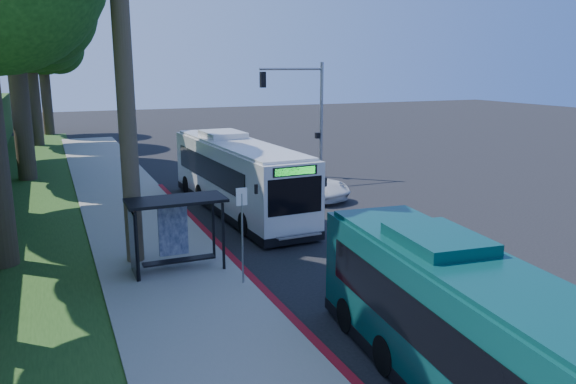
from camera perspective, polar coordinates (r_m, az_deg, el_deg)
name	(u,v)px	position (r m, az deg, el deg)	size (l,w,h in m)	color
ground	(324,226)	(24.39, 3.70, -3.49)	(140.00, 140.00, 0.00)	black
sidewalk	(154,246)	(22.18, -13.45, -5.34)	(4.50, 70.00, 0.12)	gray
red_curb	(245,272)	(19.02, -4.40, -8.07)	(0.25, 30.00, 0.13)	maroon
bus_shelter	(168,220)	(18.99, -12.07, -2.83)	(3.20, 1.51, 2.55)	black
stop_sign_pole	(242,223)	(17.36, -4.69, -3.11)	(0.35, 0.06, 3.17)	gray
traffic_signal_pole	(306,106)	(34.15, 1.87, 8.74)	(4.10, 0.30, 7.00)	gray
tree_4	(28,29)	(52.92, -24.87, 14.78)	(8.40, 8.00, 14.14)	#382B1E
tree_5	(42,42)	(60.88, -23.70, 13.75)	(7.35, 7.00, 12.86)	#382B1E
white_bus	(237,175)	(26.65, -5.21, 1.78)	(3.15, 12.23, 3.62)	silver
teal_bus	(482,340)	(11.91, 19.07, -14.00)	(3.43, 11.14, 3.27)	#0A3A38
pickup	(306,184)	(29.50, 1.84, 0.82)	(2.38, 5.15, 1.43)	silver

